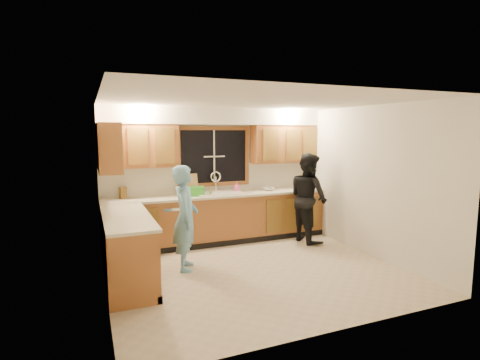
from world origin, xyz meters
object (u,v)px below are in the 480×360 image
object	(u,v)px
stove	(131,262)
bowl	(268,189)
dishwasher	(175,225)
woman	(308,197)
sink	(219,197)
man	(185,218)
knife_block	(123,193)
dish_crate	(195,191)
soap_bottle	(237,187)

from	to	relation	value
stove	bowl	size ratio (longest dim) A/B	3.81
dishwasher	woman	bearing A→B (deg)	-13.21
stove	bowl	world-z (taller)	bowl
sink	man	world-z (taller)	man
man	knife_block	distance (m)	1.54
knife_block	dish_crate	world-z (taller)	knife_block
woman	bowl	xyz separation A→B (m)	(-0.54, 0.61, 0.11)
dish_crate	bowl	size ratio (longest dim) A/B	1.40
man	soap_bottle	distance (m)	1.80
sink	dishwasher	size ratio (longest dim) A/B	1.05
woman	knife_block	world-z (taller)	woman
woman	soap_bottle	size ratio (longest dim) A/B	8.38
dishwasher	knife_block	world-z (taller)	knife_block
stove	dish_crate	size ratio (longest dim) A/B	2.72
stove	man	xyz separation A→B (m)	(0.87, 0.68, 0.34)
woman	dishwasher	bearing A→B (deg)	74.62
dishwasher	dish_crate	world-z (taller)	dish_crate
knife_block	stove	bearing A→B (deg)	-114.62
knife_block	dish_crate	distance (m)	1.24
dishwasher	man	xyz separation A→B (m)	(-0.08, -1.13, 0.38)
man	soap_bottle	world-z (taller)	man
dishwasher	stove	xyz separation A→B (m)	(-0.95, -1.81, 0.04)
woman	stove	bearing A→B (deg)	108.04
sink	man	bearing A→B (deg)	-129.21
woman	bowl	bearing A→B (deg)	39.34
stove	soap_bottle	size ratio (longest dim) A/B	4.49
sink	woman	xyz separation A→B (m)	(1.57, -0.58, -0.03)
sink	man	size ratio (longest dim) A/B	0.54
man	stove	bearing A→B (deg)	143.91
stove	soap_bottle	world-z (taller)	soap_bottle
dishwasher	knife_block	bearing A→B (deg)	167.82
dishwasher	sink	bearing A→B (deg)	0.99
sink	soap_bottle	size ratio (longest dim) A/B	4.29
dishwasher	man	world-z (taller)	man
stove	soap_bottle	bearing A→B (deg)	40.91
man	bowl	world-z (taller)	man
stove	dish_crate	bearing A→B (deg)	54.04
sink	dish_crate	distance (m)	0.49
dishwasher	stove	distance (m)	2.04
sink	soap_bottle	distance (m)	0.42
sink	stove	bearing A→B (deg)	-134.61
woman	knife_block	bearing A→B (deg)	74.89
dish_crate	soap_bottle	world-z (taller)	soap_bottle
stove	knife_block	xyz separation A→B (m)	(0.10, 1.99, 0.57)
knife_block	soap_bottle	world-z (taller)	soap_bottle
woman	bowl	world-z (taller)	woman
stove	dish_crate	world-z (taller)	dish_crate
sink	woman	world-z (taller)	woman
stove	knife_block	distance (m)	2.08
soap_bottle	bowl	distance (m)	0.65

